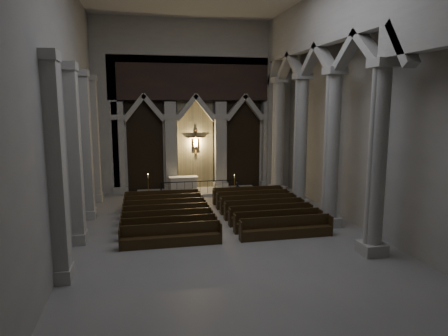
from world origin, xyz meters
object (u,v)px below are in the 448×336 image
at_px(altar_rail, 200,186).
at_px(candle_stand_right, 234,189).
at_px(pews, 216,215).
at_px(altar, 183,184).
at_px(candle_stand_left, 148,191).
at_px(worshipper, 238,192).

height_order(altar_rail, candle_stand_right, candle_stand_right).
xyz_separation_m(candle_stand_right, pews, (-2.35, -5.69, -0.07)).
height_order(altar, candle_stand_left, candle_stand_left).
relative_size(candle_stand_left, candle_stand_right, 1.12).
distance_m(altar, altar_rail, 1.50).
xyz_separation_m(altar, altar_rail, (1.03, -1.09, 0.04)).
height_order(altar_rail, pews, altar_rail).
relative_size(altar, altar_rail, 0.37).
bearing_deg(candle_stand_left, altar, 20.62).
distance_m(altar_rail, candle_stand_left, 3.51).
distance_m(candle_stand_right, pews, 6.16).
xyz_separation_m(altar_rail, worshipper, (2.11, -2.20, -0.07)).
distance_m(altar_rail, candle_stand_right, 2.39).
distance_m(pews, worshipper, 4.36).
bearing_deg(worshipper, altar_rail, 113.81).
relative_size(altar_rail, candle_stand_right, 3.71).
relative_size(altar, pews, 0.20).
bearing_deg(pews, candle_stand_right, 67.58).
bearing_deg(worshipper, candle_stand_right, 62.87).
relative_size(candle_stand_right, pews, 0.15).
xyz_separation_m(altar_rail, candle_stand_left, (-3.50, 0.16, -0.26)).
distance_m(candle_stand_left, candle_stand_right, 5.86).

